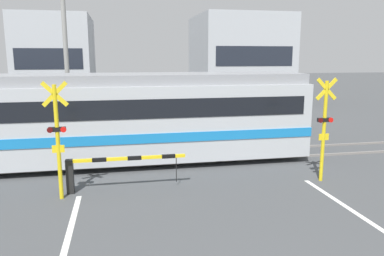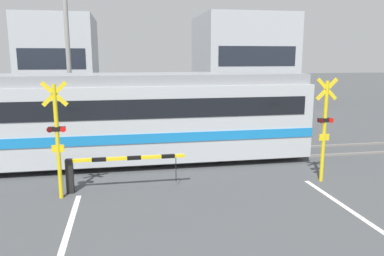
# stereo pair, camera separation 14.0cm
# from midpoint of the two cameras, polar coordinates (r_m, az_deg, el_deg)

# --- Properties ---
(rail_track_near) EXTENTS (50.00, 0.10, 0.08)m
(rail_track_near) POSITION_cam_midpoint_polar(r_m,az_deg,el_deg) (13.64, -0.86, -5.29)
(rail_track_near) COLOR gray
(rail_track_near) RESTS_ON ground_plane
(rail_track_far) EXTENTS (50.00, 0.10, 0.08)m
(rail_track_far) POSITION_cam_midpoint_polar(r_m,az_deg,el_deg) (15.01, -1.78, -3.79)
(rail_track_far) COLOR gray
(rail_track_far) RESTS_ON ground_plane
(commuter_train) EXTENTS (17.03, 2.94, 3.22)m
(commuter_train) POSITION_cam_midpoint_polar(r_m,az_deg,el_deg) (13.91, -17.67, 1.62)
(commuter_train) COLOR #B7BCC1
(commuter_train) RESTS_ON ground_plane
(crossing_barrier_near) EXTENTS (3.41, 0.20, 0.99)m
(crossing_barrier_near) POSITION_cam_midpoint_polar(r_m,az_deg,el_deg) (11.07, -13.38, -5.80)
(crossing_barrier_near) COLOR black
(crossing_barrier_near) RESTS_ON ground_plane
(crossing_barrier_far) EXTENTS (3.41, 0.20, 0.99)m
(crossing_barrier_far) POSITION_cam_midpoint_polar(r_m,az_deg,el_deg) (17.59, 6.18, 0.57)
(crossing_barrier_far) COLOR black
(crossing_barrier_far) RESTS_ON ground_plane
(crossing_signal_left) EXTENTS (0.68, 0.15, 3.21)m
(crossing_signal_left) POSITION_cam_midpoint_polar(r_m,az_deg,el_deg) (10.57, -19.50, -1.02)
(crossing_signal_left) COLOR yellow
(crossing_signal_left) RESTS_ON ground_plane
(crossing_signal_right) EXTENTS (0.68, 0.15, 3.21)m
(crossing_signal_right) POSITION_cam_midpoint_polar(r_m,az_deg,el_deg) (12.08, 19.87, 0.38)
(crossing_signal_right) COLOR yellow
(crossing_signal_right) RESTS_ON ground_plane
(pedestrian) EXTENTS (0.38, 0.22, 1.71)m
(pedestrian) POSITION_cam_midpoint_polar(r_m,az_deg,el_deg) (19.51, -3.11, 2.44)
(pedestrian) COLOR #23232D
(pedestrian) RESTS_ON ground_plane
(building_left_of_street) EXTENTS (5.06, 7.34, 6.71)m
(building_left_of_street) POSITION_cam_midpoint_polar(r_m,az_deg,el_deg) (29.89, -19.21, 9.33)
(building_left_of_street) COLOR #B2B7BC
(building_left_of_street) RESTS_ON ground_plane
(building_right_of_street) EXTENTS (6.89, 7.34, 7.03)m
(building_right_of_street) POSITION_cam_midpoint_polar(r_m,az_deg,el_deg) (31.11, 7.69, 10.15)
(building_right_of_street) COLOR #B2B7BC
(building_right_of_street) RESTS_ON ground_plane
(utility_pole_streetside) EXTENTS (0.22, 0.22, 8.53)m
(utility_pole_streetside) POSITION_cam_midpoint_polar(r_m,az_deg,el_deg) (19.23, -18.20, 11.60)
(utility_pole_streetside) COLOR gray
(utility_pole_streetside) RESTS_ON ground_plane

